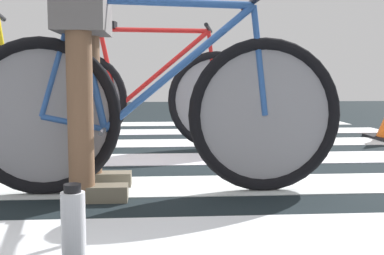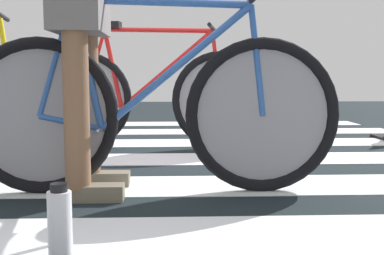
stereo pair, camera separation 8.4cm
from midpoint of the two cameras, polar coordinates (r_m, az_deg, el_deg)
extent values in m
cube|color=black|center=(2.99, -11.14, -4.67)|extent=(18.00, 14.00, 0.02)
cube|color=silver|center=(1.74, -18.18, -12.32)|extent=(5.20, 0.44, 0.00)
cube|color=silver|center=(2.46, -13.80, -6.80)|extent=(5.20, 0.44, 0.00)
cube|color=silver|center=(3.21, -13.25, -3.74)|extent=(5.20, 0.44, 0.00)
cube|color=silver|center=(3.94, -11.01, -1.87)|extent=(5.20, 0.44, 0.00)
cube|color=silver|center=(4.70, -9.43, -0.55)|extent=(5.20, 0.44, 0.00)
cube|color=silver|center=(5.46, -9.44, 0.37)|extent=(5.20, 0.44, 0.00)
torus|color=black|center=(2.31, -18.14, 1.21)|extent=(0.72, 0.06, 0.72)
torus|color=black|center=(2.29, 7.47, 1.42)|extent=(0.72, 0.06, 0.72)
cylinder|color=gray|center=(2.31, -18.14, 1.21)|extent=(0.61, 0.01, 0.61)
cylinder|color=gray|center=(2.29, 7.47, 1.42)|extent=(0.61, 0.01, 0.61)
cylinder|color=#2D5AA7|center=(2.26, -4.23, 14.36)|extent=(0.80, 0.04, 0.05)
cylinder|color=#2D5AA7|center=(2.24, -2.63, 6.99)|extent=(0.70, 0.04, 0.59)
cylinder|color=#2D5AA7|center=(2.26, -12.88, 7.09)|extent=(0.15, 0.03, 0.59)
cylinder|color=#2D5AA7|center=(2.29, -14.71, 0.51)|extent=(0.29, 0.03, 0.09)
cylinder|color=#2D5AA7|center=(2.29, -16.40, 7.74)|extent=(0.18, 0.03, 0.53)
cylinder|color=#2D5AA7|center=(2.28, 6.81, 7.70)|extent=(0.09, 0.03, 0.50)
cylinder|color=black|center=(2.29, 6.14, 14.47)|extent=(0.03, 0.52, 0.03)
cylinder|color=#4C4C51|center=(2.27, -11.21, -0.22)|extent=(0.02, 0.34, 0.02)
cylinder|color=brown|center=(2.41, -13.03, 5.13)|extent=(0.11, 0.11, 0.92)
cylinder|color=brown|center=(2.13, -14.21, 4.99)|extent=(0.11, 0.11, 0.92)
cube|color=slate|center=(2.29, -13.82, 14.07)|extent=(0.22, 0.41, 0.28)
cube|color=#6D6452|center=(2.45, -11.14, -5.98)|extent=(0.26, 0.10, 0.07)
cube|color=#6D6452|center=(2.18, -12.06, -7.52)|extent=(0.26, 0.10, 0.07)
torus|color=black|center=(2.95, -21.00, 2.12)|extent=(0.72, 0.17, 0.72)
cylinder|color=gray|center=(2.95, -21.00, 2.12)|extent=(0.60, 0.10, 0.61)
cylinder|color=yellow|center=(2.95, -21.77, 6.95)|extent=(0.09, 0.04, 0.50)
torus|color=black|center=(3.77, -13.51, 3.15)|extent=(0.72, 0.17, 0.72)
torus|color=black|center=(3.57, 2.20, 3.15)|extent=(0.72, 0.17, 0.72)
cylinder|color=gray|center=(3.77, -13.51, 3.15)|extent=(0.60, 0.11, 0.61)
cylinder|color=gray|center=(3.57, 2.20, 3.15)|extent=(0.60, 0.11, 0.61)
cylinder|color=red|center=(3.63, -5.17, 11.24)|extent=(0.80, 0.17, 0.05)
cylinder|color=red|center=(3.61, -4.18, 6.67)|extent=(0.70, 0.15, 0.59)
cylinder|color=red|center=(3.70, -10.35, 6.73)|extent=(0.16, 0.06, 0.59)
cylinder|color=red|center=(3.73, -11.46, 2.70)|extent=(0.29, 0.07, 0.09)
cylinder|color=red|center=(3.74, -12.44, 7.14)|extent=(0.19, 0.06, 0.53)
cylinder|color=red|center=(3.56, 1.73, 7.17)|extent=(0.09, 0.04, 0.50)
cube|color=black|center=(3.73, -11.35, 11.63)|extent=(0.25, 0.13, 0.05)
cylinder|color=black|center=(3.58, 1.26, 11.49)|extent=(0.11, 0.52, 0.03)
cylinder|color=#4C4C51|center=(3.69, -9.36, 2.24)|extent=(0.08, 0.34, 0.02)
cylinder|color=white|center=(1.49, -15.29, -11.26)|extent=(0.07, 0.07, 0.21)
cylinder|color=black|center=(1.46, -15.42, -6.86)|extent=(0.05, 0.05, 0.02)
camera|label=1|loc=(0.04, -94.08, -0.44)|focal=45.75mm
camera|label=2|loc=(0.04, 85.92, 0.44)|focal=45.75mm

